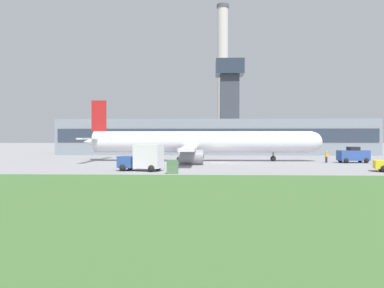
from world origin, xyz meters
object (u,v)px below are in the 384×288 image
baggage_truck (143,158)px  ground_crew_person (326,157)px  airplane (199,143)px  pushback_tug (353,156)px

baggage_truck → ground_crew_person: bearing=30.8°
airplane → ground_crew_person: bearing=-9.6°
pushback_tug → ground_crew_person: bearing=-180.0°
airplane → ground_crew_person: 17.84m
airplane → pushback_tug: airplane is taller
airplane → ground_crew_person: size_ratio=20.95×
pushback_tug → baggage_truck: baggage_truck is taller
airplane → baggage_truck: size_ratio=7.27×
airplane → pushback_tug: size_ratio=8.16×
ground_crew_person → baggage_truck: bearing=-149.2°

